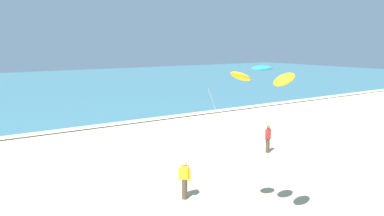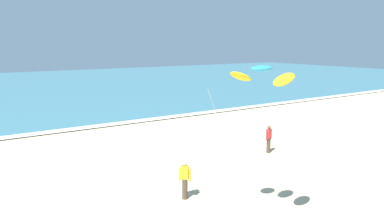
% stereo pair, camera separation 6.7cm
% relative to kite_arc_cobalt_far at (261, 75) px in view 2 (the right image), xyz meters
% --- Properties ---
extents(ocean_water, '(160.00, 60.00, 0.08)m').
position_rel_kite_arc_cobalt_far_xyz_m(ocean_water, '(-1.09, 47.85, -5.17)').
color(ocean_water, teal).
rests_on(ocean_water, ground).
extents(shoreline_foam, '(160.00, 1.04, 0.01)m').
position_rel_kite_arc_cobalt_far_xyz_m(shoreline_foam, '(-1.09, 18.15, -5.12)').
color(shoreline_foam, white).
rests_on(shoreline_foam, ocean_water).
extents(kite_arc_cobalt_far, '(3.34, 2.25, 5.51)m').
position_rel_kite_arc_cobalt_far_xyz_m(kite_arc_cobalt_far, '(0.00, 0.00, 0.00)').
color(kite_arc_cobalt_far, yellow).
rests_on(kite_arc_cobalt_far, ground).
extents(bystander_red_top, '(0.49, 0.24, 1.59)m').
position_rel_kite_arc_cobalt_far_xyz_m(bystander_red_top, '(6.89, 6.33, -4.40)').
color(bystander_red_top, '#4C3D2D').
rests_on(bystander_red_top, ground).
extents(bystander_yellow_top, '(0.37, 0.39, 1.59)m').
position_rel_kite_arc_cobalt_far_xyz_m(bystander_yellow_top, '(-0.56, 3.55, -4.40)').
color(bystander_yellow_top, '#4C3D2D').
rests_on(bystander_yellow_top, ground).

